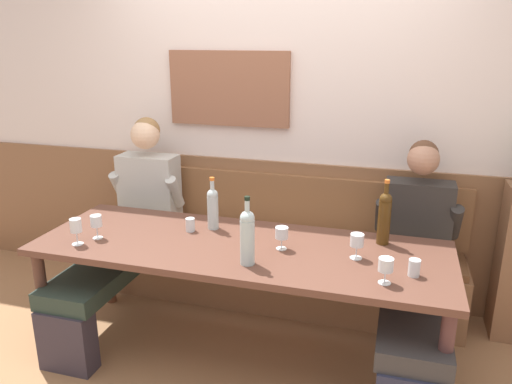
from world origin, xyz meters
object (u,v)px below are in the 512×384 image
Objects in this scene: wine_glass_center_front at (386,266)px; wine_glass_mid_left at (96,222)px; wine_bottle_green_tall at (213,207)px; wine_glass_by_bottle at (282,234)px; wall_bench at (270,266)px; wine_glass_right_end at (76,227)px; water_tumbler_left at (414,268)px; person_left_seat at (128,224)px; water_tumbler_center at (190,225)px; dining_table at (240,257)px; wine_glass_left_end at (357,241)px; wine_bottle_clear_water at (384,216)px; wine_bottle_amber_mid at (247,235)px; person_center_right_seat at (416,265)px.

wine_glass_center_front is 0.92× the size of wine_glass_mid_left.
wine_bottle_green_tall is 2.54× the size of wine_glass_by_bottle.
wall_bench reaches higher than wine_glass_center_front.
wine_glass_center_front is at bearing 0.40° from wine_glass_right_end.
wall_bench is 1.36m from water_tumbler_left.
person_left_seat is 15.96× the size of water_tumbler_center.
water_tumbler_left is (0.72, -0.14, -0.05)m from wine_glass_by_bottle.
wall_bench is 0.80m from dining_table.
wine_glass_mid_left reaches higher than dining_table.
wine_glass_left_end is (0.67, 0.01, 0.17)m from dining_table.
wine_glass_center_front is (0.03, -0.51, -0.08)m from wine_bottle_clear_water.
wine_bottle_green_tall is 2.12× the size of wine_glass_right_end.
wall_bench is at bearing 46.25° from wine_glass_right_end.
wine_bottle_amber_mid is 0.87m from water_tumbler_left.
wine_glass_center_front reaches higher than water_tumbler_center.
wine_bottle_green_tall is at bearing 157.32° from wine_glass_center_front.
wall_bench is at bearing 20.78° from person_left_seat.
water_tumbler_center is (-1.36, -0.19, 0.18)m from person_center_right_seat.
wine_glass_center_front is 1.69m from wine_glass_mid_left.
wine_bottle_amber_mid reaches higher than water_tumbler_left.
water_tumbler_left is at bearing -10.30° from water_tumbler_center.
person_center_right_seat is at bearing 86.42° from water_tumbler_left.
wine_glass_mid_left is 0.56m from water_tumbler_center.
wine_glass_left_end is at bearing 9.51° from wine_glass_right_end.
wine_bottle_green_tall is 0.53m from wine_glass_by_bottle.
water_tumbler_left is at bearing -15.00° from wine_bottle_green_tall.
wine_glass_right_end is 1.89m from water_tumbler_left.
wine_bottle_clear_water is (0.80, -0.44, 0.63)m from wall_bench.
wine_glass_left_end is at bearing 5.65° from wine_glass_mid_left.
water_tumbler_center is at bearing 173.71° from wine_glass_left_end.
wine_glass_left_end is 0.33m from water_tumbler_left.
person_left_seat reaches higher than wine_glass_mid_left.
water_tumbler_left is at bearing -13.55° from person_left_seat.
wine_glass_center_front reaches higher than water_tumbler_left.
wine_bottle_amber_mid is 1.03m from wine_glass_right_end.
wine_bottle_amber_mid is at bearing -62.62° from dining_table.
wine_glass_left_end is (1.58, 0.26, -0.01)m from wine_glass_right_end.
wine_bottle_clear_water is (-0.20, -0.05, 0.30)m from person_center_right_seat.
wine_bottle_clear_water reaches higher than wall_bench.
person_left_seat is at bearing -159.22° from wall_bench.
wall_bench is 18.67× the size of wine_glass_mid_left.
wine_bottle_amber_mid is (0.12, -0.23, 0.24)m from dining_table.
wine_bottle_clear_water reaches higher than wine_glass_right_end.
dining_table is 18.07× the size of wine_glass_center_front.
wine_bottle_amber_mid is (0.36, -0.43, 0.02)m from wine_bottle_green_tall.
wine_glass_right_end is at bearing -170.49° from wine_glass_left_end.
wine_glass_by_bottle is 0.62m from water_tumbler_center.
water_tumbler_left is (0.85, 0.10, -0.12)m from wine_bottle_amber_mid.
water_tumbler_left is (0.97, -0.82, 0.51)m from wall_bench.
wine_bottle_clear_water is 0.51m from wine_glass_center_front.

